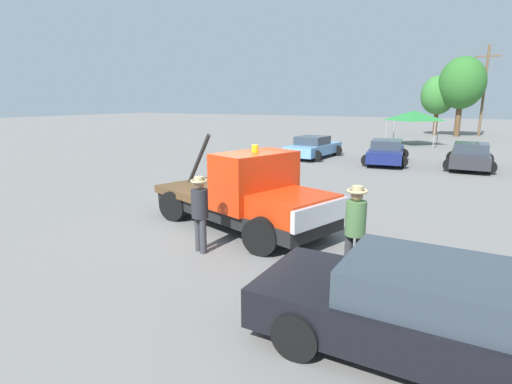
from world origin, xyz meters
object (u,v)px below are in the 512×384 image
(person_near_truck, at_px, (355,224))
(utility_pole, at_px, (484,89))
(person_at_hood, at_px, (200,208))
(canopy_tent_green, at_px, (414,116))
(parked_car_skyblue, at_px, (313,147))
(tree_left, at_px, (462,83))
(parked_car_charcoal, at_px, (470,156))
(foreground_car, at_px, (444,316))
(tree_center, at_px, (438,95))
(parked_car_navy, at_px, (386,152))
(tow_truck, at_px, (248,197))

(person_near_truck, height_order, utility_pole, utility_pole)
(person_at_hood, bearing_deg, canopy_tent_green, 19.60)
(parked_car_skyblue, distance_m, tree_left, 22.55)
(canopy_tent_green, bearing_deg, parked_car_charcoal, -68.31)
(utility_pole, bearing_deg, foreground_car, -90.96)
(tree_center, height_order, utility_pole, utility_pole)
(parked_car_skyblue, bearing_deg, parked_car_charcoal, -84.62)
(person_near_truck, xyz_separation_m, person_at_hood, (-3.49, -0.35, -0.04))
(canopy_tent_green, bearing_deg, parked_car_navy, -89.91)
(foreground_car, bearing_deg, utility_pole, 90.03)
(parked_car_navy, height_order, tree_left, tree_left)
(parked_car_skyblue, xyz_separation_m, tree_center, (5.15, 21.64, 3.33))
(parked_car_navy, bearing_deg, tree_center, -9.21)
(person_near_truck, xyz_separation_m, parked_car_skyblue, (-6.71, 15.86, -0.45))
(parked_car_skyblue, relative_size, tree_center, 0.80)
(person_near_truck, height_order, person_at_hood, person_near_truck)
(person_at_hood, bearing_deg, parked_car_charcoal, 3.85)
(foreground_car, distance_m, parked_car_skyblue, 19.83)
(tow_truck, relative_size, tree_center, 1.01)
(person_near_truck, bearing_deg, tree_center, -170.63)
(person_near_truck, bearing_deg, parked_car_charcoal, -179.72)
(person_at_hood, bearing_deg, tree_left, 15.98)
(foreground_car, height_order, person_near_truck, person_near_truck)
(person_near_truck, distance_m, parked_car_navy, 15.84)
(parked_car_charcoal, distance_m, tree_center, 22.12)
(foreground_car, height_order, person_at_hood, person_at_hood)
(foreground_car, height_order, parked_car_navy, same)
(person_near_truck, relative_size, canopy_tent_green, 0.53)
(tow_truck, relative_size, tree_left, 0.79)
(parked_car_navy, height_order, utility_pole, utility_pole)
(tree_left, relative_size, utility_pole, 0.88)
(person_at_hood, relative_size, canopy_tent_green, 0.51)
(parked_car_skyblue, bearing_deg, tow_truck, -161.46)
(tree_center, bearing_deg, parked_car_charcoal, -80.97)
(tree_left, xyz_separation_m, utility_pole, (1.94, 1.21, -0.52))
(tow_truck, bearing_deg, parked_car_charcoal, 88.53)
(person_near_truck, xyz_separation_m, parked_car_charcoal, (1.87, 15.90, -0.45))
(tree_left, height_order, utility_pole, utility_pole)
(foreground_car, distance_m, person_at_hood, 5.53)
(person_at_hood, height_order, canopy_tent_green, canopy_tent_green)
(parked_car_charcoal, bearing_deg, utility_pole, -1.98)
(parked_car_skyblue, distance_m, canopy_tent_green, 11.57)
(tow_truck, distance_m, canopy_tent_green, 24.86)
(person_near_truck, relative_size, parked_car_charcoal, 0.41)
(tow_truck, xyz_separation_m, parked_car_navy, (1.01, 14.04, -0.28))
(parked_car_skyblue, distance_m, parked_car_charcoal, 8.58)
(parked_car_skyblue, xyz_separation_m, parked_car_navy, (4.41, -0.19, 0.00))
(foreground_car, bearing_deg, tow_truck, 144.88)
(person_at_hood, bearing_deg, parked_car_navy, 17.88)
(tow_truck, height_order, tree_left, tree_left)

